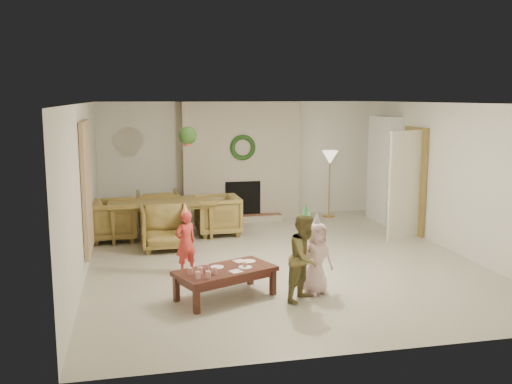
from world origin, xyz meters
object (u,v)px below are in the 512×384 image
object	(u,v)px
dining_chair_left	(114,220)
child_red	(186,243)
dining_table	(161,220)
child_pink	(316,258)
dining_chair_far	(158,209)
coffee_table_top	(225,271)
dining_chair_near	(165,228)
dining_chair_right	(218,215)
child_plaid	(305,257)

from	to	relation	value
dining_chair_left	child_red	bearing A→B (deg)	-156.00
dining_table	child_pink	distance (m)	4.00
dining_chair_far	coffee_table_top	size ratio (longest dim) A/B	0.64
dining_chair_near	child_red	size ratio (longest dim) A/B	0.87
dining_chair_left	dining_chair_right	bearing A→B (deg)	-90.00
dining_chair_near	coffee_table_top	xyz separation A→B (m)	(0.62, -2.61, -0.01)
dining_chair_far	child_red	bearing A→B (deg)	93.22
dining_table	dining_chair_far	world-z (taller)	dining_chair_far
dining_chair_far	child_plaid	distance (m)	4.89
dining_chair_left	child_plaid	bearing A→B (deg)	-147.87
dining_table	child_pink	size ratio (longest dim) A/B	1.98
dining_chair_right	coffee_table_top	xyz separation A→B (m)	(-0.42, -3.49, -0.01)
dining_chair_right	child_pink	bearing A→B (deg)	11.02
dining_chair_right	coffee_table_top	size ratio (longest dim) A/B	0.64
dining_chair_far	child_pink	bearing A→B (deg)	111.64
child_red	coffee_table_top	bearing A→B (deg)	83.67
dining_chair_left	coffee_table_top	distance (m)	3.75
dining_chair_near	child_red	distance (m)	1.47
dining_chair_left	dining_chair_right	size ratio (longest dim) A/B	1.00
child_plaid	child_pink	world-z (taller)	child_plaid
dining_table	dining_chair_left	bearing A→B (deg)	180.00
child_red	child_pink	size ratio (longest dim) A/B	0.97
dining_chair_far	dining_chair_left	bearing A→B (deg)	45.00
child_plaid	child_pink	xyz separation A→B (m)	(0.22, 0.21, -0.08)
dining_chair_left	child_pink	xyz separation A→B (m)	(2.70, -3.51, 0.11)
child_plaid	coffee_table_top	bearing A→B (deg)	123.16
dining_table	child_red	world-z (taller)	child_red
dining_chair_near	coffee_table_top	distance (m)	2.69
dining_chair_left	child_pink	world-z (taller)	child_pink
dining_chair_right	dining_chair_left	bearing A→B (deg)	-90.00
child_plaid	dining_table	bearing A→B (deg)	73.00
dining_table	dining_chair_near	xyz separation A→B (m)	(0.02, -0.85, 0.04)
dining_table	dining_chair_far	bearing A→B (deg)	90.00
coffee_table_top	child_plaid	distance (m)	1.06
dining_chair_far	dining_chair_left	xyz separation A→B (m)	(-0.83, -0.87, 0.00)
child_pink	dining_chair_near	bearing A→B (deg)	106.11
dining_chair_left	dining_chair_right	distance (m)	1.91
dining_chair_far	dining_chair_right	world-z (taller)	same
dining_chair_right	coffee_table_top	bearing A→B (deg)	-8.35
dining_chair_right	child_pink	xyz separation A→B (m)	(0.79, -3.57, 0.11)
dining_chair_far	child_plaid	size ratio (longest dim) A/B	0.72
coffee_table_top	dining_chair_right	bearing A→B (deg)	59.90
dining_chair_near	child_pink	xyz separation A→B (m)	(1.83, -2.69, 0.11)
dining_table	dining_chair_far	size ratio (longest dim) A/B	2.34
dining_chair_near	child_plaid	size ratio (longest dim) A/B	0.72
dining_chair_near	child_red	bearing A→B (deg)	-83.06
dining_table	dining_chair_far	xyz separation A→B (m)	(-0.02, 0.85, 0.04)
dining_chair_far	child_red	size ratio (longest dim) A/B	0.87
dining_chair_left	child_plaid	xyz separation A→B (m)	(2.48, -3.73, 0.20)
dining_chair_far	dining_chair_near	bearing A→B (deg)	90.00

